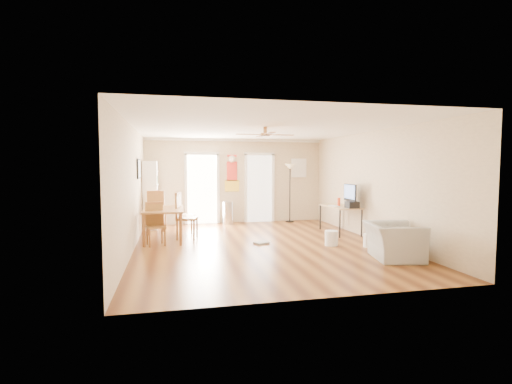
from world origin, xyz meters
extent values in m
plane|color=brown|center=(0.00, 0.00, 0.00)|extent=(7.00, 7.00, 0.00)
cube|color=red|center=(-0.13, 3.48, 1.55)|extent=(0.46, 0.03, 1.10)
cube|color=white|center=(2.05, 3.47, 1.70)|extent=(0.50, 0.04, 0.60)
cube|color=black|center=(-2.73, 1.40, 1.70)|extent=(0.04, 0.66, 0.48)
cylinder|color=silver|center=(-0.30, 3.21, 0.34)|extent=(0.39, 0.39, 0.68)
cube|color=silver|center=(2.20, 1.05, 0.72)|extent=(0.18, 0.39, 0.01)
cube|color=black|center=(2.45, 0.53, 0.80)|extent=(0.29, 0.33, 0.16)
cylinder|color=red|center=(2.30, 0.98, 0.83)|extent=(0.08, 0.08, 0.22)
cylinder|color=white|center=(1.50, -0.39, 0.17)|extent=(0.31, 0.31, 0.33)
cylinder|color=white|center=(2.24, -0.71, 0.14)|extent=(0.31, 0.31, 0.28)
cube|color=gray|center=(0.02, 0.13, 0.02)|extent=(0.37, 0.33, 0.04)
imported|color=#9D9D98|center=(2.15, -1.77, 0.34)|extent=(1.11, 1.21, 0.68)
camera|label=1|loc=(-1.94, -8.15, 1.78)|focal=26.58mm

